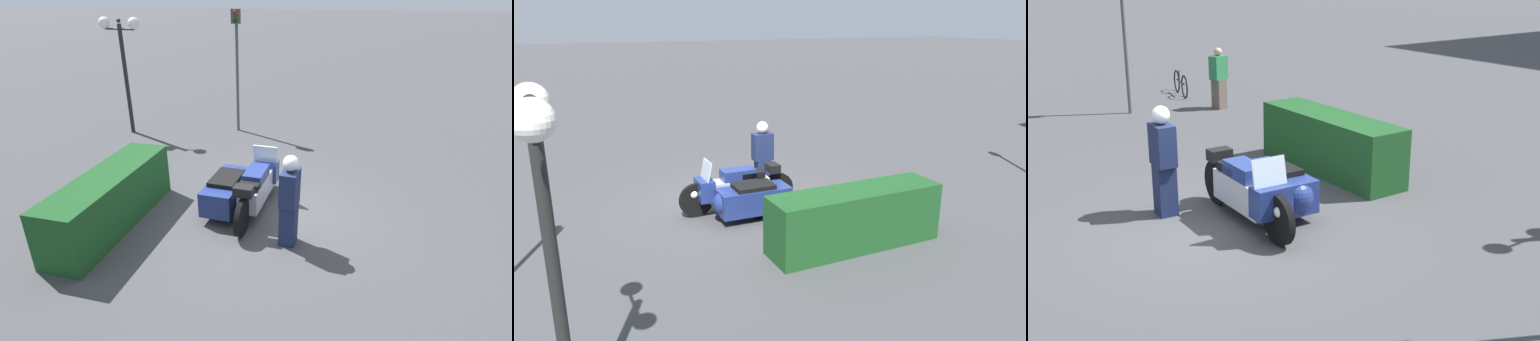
{
  "view_description": "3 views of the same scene",
  "coord_description": "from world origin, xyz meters",
  "views": [
    {
      "loc": [
        -6.83,
        -1.51,
        4.22
      ],
      "look_at": [
        0.11,
        0.29,
        0.91
      ],
      "focal_mm": 28.0,
      "sensor_mm": 36.0,
      "label": 1
    },
    {
      "loc": [
        3.85,
        9.67,
        3.97
      ],
      "look_at": [
        -0.55,
        0.47,
        0.85
      ],
      "focal_mm": 35.0,
      "sensor_mm": 36.0,
      "label": 2
    },
    {
      "loc": [
        7.77,
        -4.22,
        3.72
      ],
      "look_at": [
        0.51,
        0.72,
        0.84
      ],
      "focal_mm": 45.0,
      "sensor_mm": 36.0,
      "label": 3
    }
  ],
  "objects": [
    {
      "name": "ground_plane",
      "position": [
        0.0,
        0.0,
        0.0
      ],
      "size": [
        160.0,
        160.0,
        0.0
      ],
      "primitive_type": "plane",
      "color": "#424244"
    },
    {
      "name": "police_motorcycle",
      "position": [
        0.16,
        0.62,
        0.48
      ],
      "size": [
        2.57,
        1.23,
        1.18
      ],
      "rotation": [
        0.0,
        0.0,
        -0.03
      ],
      "color": "black",
      "rests_on": "ground"
    },
    {
      "name": "officer_rider",
      "position": [
        -0.84,
        -0.55,
        0.9
      ],
      "size": [
        0.48,
        0.3,
        1.7
      ],
      "rotation": [
        0.0,
        0.0,
        1.52
      ],
      "color": "#192347",
      "rests_on": "ground"
    },
    {
      "name": "hedge_bush_curbside",
      "position": [
        -1.09,
        2.84,
        0.54
      ],
      "size": [
        3.22,
        0.85,
        1.07
      ],
      "primitive_type": "cube",
      "color": "#19471E",
      "rests_on": "ground"
    },
    {
      "name": "twin_lamp_post",
      "position": [
        3.87,
        5.32,
        2.65
      ],
      "size": [
        0.33,
        1.28,
        3.44
      ],
      "color": "black",
      "rests_on": "ground"
    }
  ]
}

